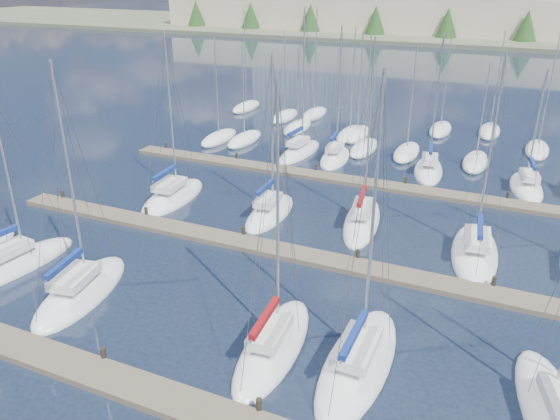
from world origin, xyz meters
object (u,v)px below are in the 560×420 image
at_px(sailboat_c, 81,291).
at_px(sailboat_d, 273,346).
at_px(sailboat_k, 362,220).
at_px(sailboat_e, 358,362).
at_px(sailboat_q, 526,187).
at_px(sailboat_n, 299,152).
at_px(sailboat_j, 270,213).
at_px(sailboat_b, 16,265).
at_px(sailboat_l, 475,252).
at_px(sailboat_f, 556,419).
at_px(sailboat_h, 173,197).
at_px(sailboat_o, 335,158).
at_px(sailboat_p, 428,170).

xyz_separation_m(sailboat_c, sailboat_d, (11.90, -0.02, 0.01)).
bearing_deg(sailboat_k, sailboat_d, -98.62).
distance_m(sailboat_e, sailboat_q, 27.61).
xyz_separation_m(sailboat_n, sailboat_k, (10.12, -12.96, -0.01)).
distance_m(sailboat_e, sailboat_j, 17.34).
bearing_deg(sailboat_k, sailboat_b, -148.86).
relative_size(sailboat_l, sailboat_f, 1.05).
bearing_deg(sailboat_e, sailboat_k, 105.34).
height_order(sailboat_f, sailboat_b, sailboat_f).
xyz_separation_m(sailboat_f, sailboat_b, (-30.08, 0.32, -0.01)).
bearing_deg(sailboat_q, sailboat_l, -110.21).
height_order(sailboat_n, sailboat_h, sailboat_n).
bearing_deg(sailboat_f, sailboat_o, 109.31).
bearing_deg(sailboat_p, sailboat_q, -15.00).
xyz_separation_m(sailboat_o, sailboat_b, (-11.27, -27.48, -0.02)).
relative_size(sailboat_j, sailboat_k, 0.91).
distance_m(sailboat_o, sailboat_b, 29.70).
relative_size(sailboat_e, sailboat_n, 0.98).
relative_size(sailboat_n, sailboat_q, 1.38).
relative_size(sailboat_p, sailboat_k, 0.94).
height_order(sailboat_e, sailboat_q, sailboat_e).
relative_size(sailboat_p, sailboat_f, 1.01).
relative_size(sailboat_o, sailboat_h, 0.96).
relative_size(sailboat_p, sailboat_b, 1.10).
distance_m(sailboat_l, sailboat_c, 24.10).
bearing_deg(sailboat_e, sailboat_d, -172.91).
xyz_separation_m(sailboat_b, sailboat_q, (28.23, 26.65, 0.00)).
bearing_deg(sailboat_q, sailboat_c, -138.32).
bearing_deg(sailboat_c, sailboat_o, 68.44).
bearing_deg(sailboat_l, sailboat_o, 129.22).
xyz_separation_m(sailboat_j, sailboat_d, (6.73, -14.07, -0.00)).
bearing_deg(sailboat_c, sailboat_f, -9.65).
distance_m(sailboat_p, sailboat_c, 31.68).
bearing_deg(sailboat_h, sailboat_f, -30.26).
distance_m(sailboat_p, sailboat_e, 27.83).
relative_size(sailboat_n, sailboat_c, 1.06).
distance_m(sailboat_e, sailboat_n, 31.43).
xyz_separation_m(sailboat_f, sailboat_n, (-22.60, 28.10, 0.02)).
bearing_deg(sailboat_e, sailboat_h, 145.11).
bearing_deg(sailboat_k, sailboat_o, 107.62).
distance_m(sailboat_f, sailboat_j, 23.50).
height_order(sailboat_p, sailboat_l, sailboat_l).
bearing_deg(sailboat_l, sailboat_b, -158.42).
distance_m(sailboat_o, sailboat_q, 16.98).
height_order(sailboat_n, sailboat_o, sailboat_n).
bearing_deg(sailboat_n, sailboat_l, -36.04).
distance_m(sailboat_e, sailboat_o, 29.61).
relative_size(sailboat_j, sailboat_c, 0.91).
bearing_deg(sailboat_j, sailboat_q, 34.65).
bearing_deg(sailboat_b, sailboat_e, 5.52).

